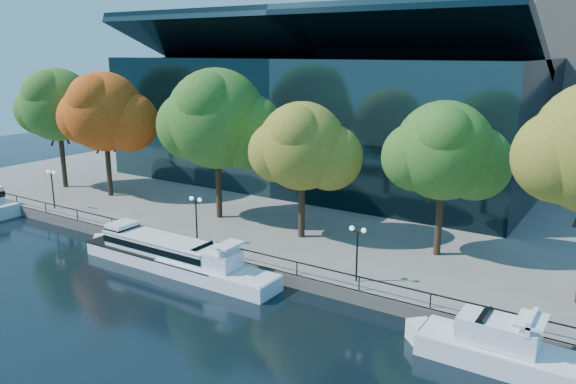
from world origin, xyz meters
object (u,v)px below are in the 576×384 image
Objects in this scene: tree_1 at (105,113)px; tree_2 at (218,121)px; cruiser_near at (212,268)px; tree_4 at (445,153)px; lamp_0 at (52,180)px; tree_0 at (58,106)px; lamp_1 at (196,209)px; tree_3 at (303,148)px; lamp_2 at (357,241)px; cruiser_far at (497,347)px; tour_boat at (154,249)px.

tree_1 is 0.95× the size of tree_2.
tree_2 is at bearing 126.75° from cruiser_near.
lamp_0 is at bearing -167.53° from tree_4.
tree_1 is (7.78, 0.24, -0.38)m from tree_0.
lamp_1 is (19.59, 0.00, 0.00)m from lamp_0.
tree_3 is 2.93× the size of lamp_2.
tree_1 is at bearing 166.23° from cruiser_far.
tree_0 is at bearing -179.19° from tree_2.
tree_4 is at bearing 2.41° from tree_1.
tree_0 is 3.46× the size of lamp_1.
tree_1 is 35.12m from lamp_2.
cruiser_far is 26.06m from lamp_1.
tree_3 is at bearing -169.34° from tree_4.
tree_4 is 38.97m from lamp_0.
lamp_1 is at bearing 0.00° from lamp_0.
tree_0 is 42.70m from lamp_2.
tour_boat is 1.04× the size of tree_2.
tree_4 is 3.04× the size of lamp_0.
lamp_0 is at bearing -157.32° from tree_2.
tree_4 is at bearing 69.22° from lamp_2.
tree_2 is at bearing 22.68° from lamp_0.
lamp_2 is at bearing 158.79° from cruiser_far.
cruiser_near is at bearing -18.03° from tree_0.
tree_4 reaches higher than tour_boat.
tree_1 is (-23.72, 10.49, 9.20)m from cruiser_near.
lamp_1 reaches higher than tour_boat.
cruiser_near is at bearing 178.85° from cruiser_far.
tour_boat is 22.17m from tree_1.
tree_0 is at bearing 161.97° from cruiser_near.
tree_2 reaches higher than lamp_0.
cruiser_far is 22.87m from tree_3.
tree_4 is 3.04× the size of lamp_2.
lamp_0 is 1.00× the size of lamp_1.
tree_3 is at bearing 79.02° from cruiser_near.
tree_1 is 1.12× the size of tree_4.
tree_2 is 9.94m from lamp_1.
lamp_1 is at bearing -155.27° from tree_4.
tree_0 is 1.02× the size of tree_1.
tree_4 is at bearing 10.66° from tree_3.
tour_boat is 1.33× the size of cruiser_near.
tree_0 is at bearing 168.47° from cruiser_far.
tree_1 reaches higher than lamp_0.
tree_0 reaches higher than lamp_2.
tree_2 reaches higher than tree_0.
tree_0 is at bearing 166.24° from lamp_1.
lamp_0 is at bearing -42.53° from tree_0.
tree_3 is at bearing -4.00° from tree_2.
lamp_2 is at bearing 0.00° from lamp_1.
tree_2 is 20.39m from lamp_2.
tree_2 reaches higher than cruiser_near.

